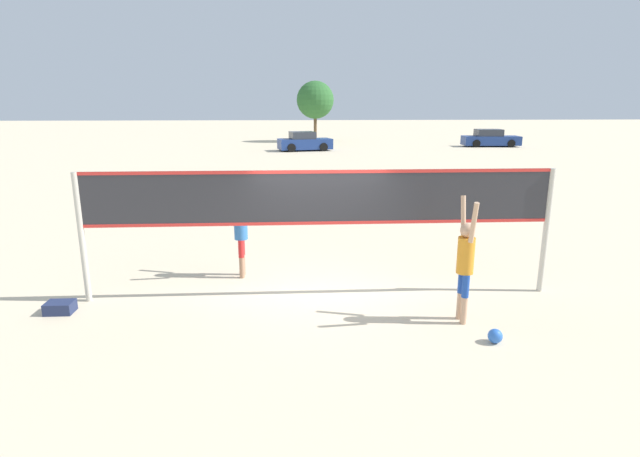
# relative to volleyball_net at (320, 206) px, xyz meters

# --- Properties ---
(ground_plane) EXTENTS (200.00, 200.00, 0.00)m
(ground_plane) POSITION_rel_volleyball_net_xyz_m (0.00, 0.00, -1.77)
(ground_plane) COLOR beige
(volleyball_net) EXTENTS (8.83, 0.11, 2.43)m
(volleyball_net) POSITION_rel_volleyball_net_xyz_m (0.00, 0.00, 0.00)
(volleyball_net) COLOR beige
(volleyball_net) RESTS_ON ground_plane
(player_spiker) EXTENTS (0.28, 0.70, 2.13)m
(player_spiker) POSITION_rel_volleyball_net_xyz_m (2.34, -1.30, -0.65)
(player_spiker) COLOR tan
(player_spiker) RESTS_ON ground_plane
(player_blocker) EXTENTS (0.28, 0.69, 2.04)m
(player_blocker) POSITION_rel_volleyball_net_xyz_m (-1.60, 1.21, -0.70)
(player_blocker) COLOR tan
(player_blocker) RESTS_ON ground_plane
(volleyball) EXTENTS (0.23, 0.23, 0.23)m
(volleyball) POSITION_rel_volleyball_net_xyz_m (2.60, -2.11, -1.65)
(volleyball) COLOR blue
(volleyball) RESTS_ON ground_plane
(gear_bag) EXTENTS (0.47, 0.34, 0.20)m
(gear_bag) POSITION_rel_volleyball_net_xyz_m (-4.65, -0.54, -1.67)
(gear_bag) COLOR navy
(gear_bag) RESTS_ON ground_plane
(parked_car_near) EXTENTS (4.34, 2.59, 1.46)m
(parked_car_near) POSITION_rel_volleyball_net_xyz_m (0.55, 30.05, -1.11)
(parked_car_near) COLOR navy
(parked_car_near) RESTS_ON ground_plane
(parked_car_mid) EXTENTS (4.79, 2.10, 1.45)m
(parked_car_mid) POSITION_rel_volleyball_net_xyz_m (16.41, 32.89, -1.12)
(parked_car_mid) COLOR navy
(parked_car_mid) RESTS_ON ground_plane
(tree_left_cluster) EXTENTS (3.50, 3.50, 5.63)m
(tree_left_cluster) POSITION_rel_volleyball_net_xyz_m (1.86, 39.36, 2.10)
(tree_left_cluster) COLOR brown
(tree_left_cluster) RESTS_ON ground_plane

